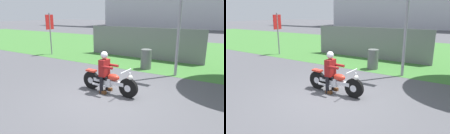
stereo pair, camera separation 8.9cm
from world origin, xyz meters
The scene contains 7 objects.
ground centered at (0.00, 0.00, 0.00)m, with size 120.00×120.00×0.00m, color #4C4C51.
grass_verge centered at (0.00, 9.32, 0.00)m, with size 60.00×12.00×0.01m, color #3D7533.
motorcycle_lead centered at (-0.18, 0.42, 0.39)m, with size 2.12×0.66×0.87m.
rider_lead centered at (-0.35, 0.42, 0.81)m, with size 0.56×0.48×1.40m.
trash_can centered at (-0.33, 3.96, 0.47)m, with size 0.51×0.51×0.94m, color #595E5B.
sign_banner centered at (-6.88, 4.10, 1.72)m, with size 0.08×0.60×2.60m.
fence_segment centered at (-1.48, 6.10, 0.90)m, with size 7.00×0.06×1.80m, color slate.
Camera 1 is at (3.29, -5.08, 2.61)m, focal length 33.10 mm.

